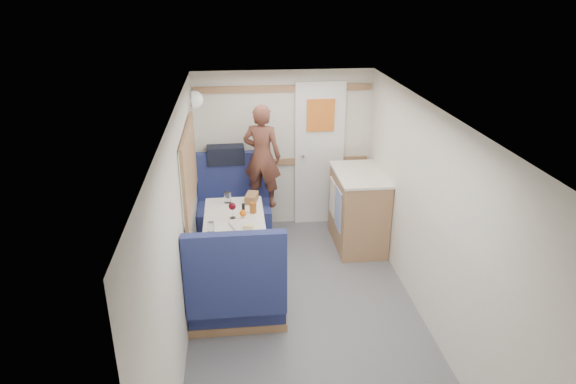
{
  "coord_description": "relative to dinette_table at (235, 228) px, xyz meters",
  "views": [
    {
      "loc": [
        -0.61,
        -3.89,
        3.0
      ],
      "look_at": [
        -0.09,
        0.9,
        0.99
      ],
      "focal_mm": 32.0,
      "sensor_mm": 36.0,
      "label": 1
    }
  ],
  "objects": [
    {
      "name": "side_window",
      "position": [
        -0.43,
        0.0,
        0.68
      ],
      "size": [
        0.04,
        1.3,
        0.72
      ],
      "primitive_type": "cube",
      "color": "#9DA28A",
      "rests_on": "wall_left"
    },
    {
      "name": "tray",
      "position": [
        0.13,
        -0.33,
        0.16
      ],
      "size": [
        0.38,
        0.43,
        0.02
      ],
      "primitive_type": "cube",
      "rotation": [
        0.0,
        0.0,
        0.36
      ],
      "color": "silver",
      "rests_on": "dinette_table"
    },
    {
      "name": "tumbler_mid",
      "position": [
        -0.06,
        0.32,
        0.21
      ],
      "size": [
        0.08,
        0.08,
        0.12
      ],
      "primitive_type": "cylinder",
      "color": "white",
      "rests_on": "dinette_table"
    },
    {
      "name": "wall_back",
      "position": [
        0.65,
        1.25,
        0.43
      ],
      "size": [
        2.2,
        0.02,
        2.0
      ],
      "primitive_type": "cube",
      "color": "silver",
      "rests_on": "floor"
    },
    {
      "name": "tumbler_left",
      "position": [
        -0.23,
        -0.38,
        0.21
      ],
      "size": [
        0.06,
        0.06,
        0.1
      ],
      "primitive_type": "cylinder",
      "color": "silver",
      "rests_on": "dinette_table"
    },
    {
      "name": "ledge",
      "position": [
        -0.0,
        1.12,
        0.31
      ],
      "size": [
        0.9,
        0.14,
        0.04
      ],
      "primitive_type": "cube",
      "color": "olive",
      "rests_on": "bench_far"
    },
    {
      "name": "cheese_block",
      "position": [
        0.14,
        -0.38,
        0.19
      ],
      "size": [
        0.11,
        0.08,
        0.03
      ],
      "primitive_type": "cube",
      "rotation": [
        0.0,
        0.0,
        -0.21
      ],
      "color": "#E6DF84",
      "rests_on": "tray"
    },
    {
      "name": "dinette_table",
      "position": [
        0.0,
        0.0,
        0.0
      ],
      "size": [
        0.62,
        0.92,
        0.72
      ],
      "color": "white",
      "rests_on": "floor"
    },
    {
      "name": "wall_right",
      "position": [
        1.75,
        -1.0,
        0.43
      ],
      "size": [
        0.02,
        4.5,
        2.0
      ],
      "primitive_type": "cube",
      "color": "silver",
      "rests_on": "floor"
    },
    {
      "name": "dome_light",
      "position": [
        -0.39,
        0.85,
        1.18
      ],
      "size": [
        0.2,
        0.2,
        0.2
      ],
      "primitive_type": "sphere",
      "color": "white",
      "rests_on": "wall_left"
    },
    {
      "name": "beer_glass",
      "position": [
        0.2,
        0.03,
        0.21
      ],
      "size": [
        0.07,
        0.07,
        0.11
      ],
      "primitive_type": "cylinder",
      "color": "#924715",
      "rests_on": "dinette_table"
    },
    {
      "name": "person",
      "position": [
        0.35,
        0.83,
        0.5
      ],
      "size": [
        0.52,
        0.43,
        1.24
      ],
      "primitive_type": "imported",
      "rotation": [
        0.0,
        0.0,
        2.82
      ],
      "color": "brown",
      "rests_on": "bench_far"
    },
    {
      "name": "wine_glass",
      "position": [
        -0.01,
        -0.08,
        0.28
      ],
      "size": [
        0.08,
        0.08,
        0.17
      ],
      "color": "white",
      "rests_on": "dinette_table"
    },
    {
      "name": "orange_fruit",
      "position": [
        0.09,
        -0.09,
        0.21
      ],
      "size": [
        0.07,
        0.07,
        0.07
      ],
      "primitive_type": "sphere",
      "color": "orange",
      "rests_on": "tray"
    },
    {
      "name": "ceiling",
      "position": [
        0.65,
        -1.0,
        1.43
      ],
      "size": [
        4.5,
        4.5,
        0.0
      ],
      "primitive_type": "plane",
      "rotation": [
        3.14,
        0.0,
        0.0
      ],
      "color": "silver",
      "rests_on": "wall_back"
    },
    {
      "name": "rear_door",
      "position": [
        1.1,
        1.22,
        0.41
      ],
      "size": [
        0.62,
        0.12,
        1.86
      ],
      "color": "white",
      "rests_on": "wall_back"
    },
    {
      "name": "pepper_grinder",
      "position": [
        0.1,
        0.06,
        0.2
      ],
      "size": [
        0.03,
        0.03,
        0.09
      ],
      "primitive_type": "cylinder",
      "color": "black",
      "rests_on": "dinette_table"
    },
    {
      "name": "duffel_bag",
      "position": [
        -0.08,
        1.12,
        0.44
      ],
      "size": [
        0.46,
        0.23,
        0.22
      ],
      "primitive_type": "cube",
      "rotation": [
        0.0,
        0.0,
        0.02
      ],
      "color": "black",
      "rests_on": "ledge"
    },
    {
      "name": "wall_left",
      "position": [
        -0.45,
        -1.0,
        0.43
      ],
      "size": [
        0.02,
        4.5,
        2.0
      ],
      "primitive_type": "cube",
      "color": "silver",
      "rests_on": "floor"
    },
    {
      "name": "bench_far",
      "position": [
        -0.0,
        0.86,
        -0.27
      ],
      "size": [
        0.9,
        0.59,
        1.05
      ],
      "color": "#181D4C",
      "rests_on": "floor"
    },
    {
      "name": "bench_near",
      "position": [
        -0.0,
        -0.86,
        -0.27
      ],
      "size": [
        0.9,
        0.59,
        1.05
      ],
      "color": "#181D4C",
      "rests_on": "floor"
    },
    {
      "name": "oak_trim_low",
      "position": [
        0.65,
        1.23,
        0.28
      ],
      "size": [
        2.15,
        0.02,
        0.08
      ],
      "primitive_type": "cube",
      "color": "olive",
      "rests_on": "wall_back"
    },
    {
      "name": "galley_counter",
      "position": [
        1.47,
        0.55,
        -0.1
      ],
      "size": [
        0.57,
        0.92,
        0.92
      ],
      "color": "olive",
      "rests_on": "floor"
    },
    {
      "name": "oak_trim_high",
      "position": [
        0.65,
        1.23,
        1.21
      ],
      "size": [
        2.15,
        0.02,
        0.08
      ],
      "primitive_type": "cube",
      "color": "olive",
      "rests_on": "wall_back"
    },
    {
      "name": "floor",
      "position": [
        0.65,
        -1.0,
        -0.57
      ],
      "size": [
        4.5,
        4.5,
        0.0
      ],
      "primitive_type": "plane",
      "color": "#515156",
      "rests_on": "ground"
    },
    {
      "name": "bread_loaf",
      "position": [
        0.2,
        0.32,
        0.2
      ],
      "size": [
        0.17,
        0.24,
        0.09
      ],
      "primitive_type": "cube",
      "rotation": [
        0.0,
        0.0,
        -0.24
      ],
      "color": "olive",
      "rests_on": "dinette_table"
    }
  ]
}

